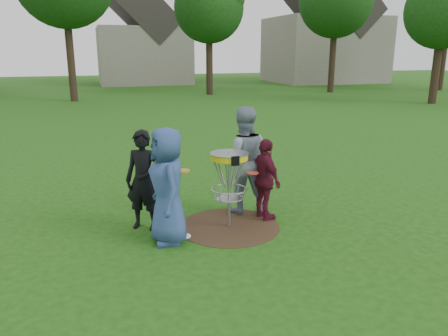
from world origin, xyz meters
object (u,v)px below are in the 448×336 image
object	(u,v)px
player_black	(144,180)
player_grey	(243,160)
player_blue	(168,186)
disc_golf_basket	(229,171)
player_maroon	(265,180)

from	to	relation	value
player_black	player_grey	world-z (taller)	player_grey
player_grey	player_blue	bearing A→B (deg)	41.44
player_grey	disc_golf_basket	size ratio (longest dim) A/B	1.47
player_blue	player_maroon	bearing A→B (deg)	100.05
player_black	player_maroon	xyz separation A→B (m)	(2.16, -0.22, -0.12)
player_black	player_maroon	bearing A→B (deg)	23.42
player_blue	disc_golf_basket	bearing A→B (deg)	100.75
player_black	disc_golf_basket	xyz separation A→B (m)	(1.42, -0.39, 0.15)
player_blue	player_maroon	size ratio (longest dim) A/B	1.25
player_grey	player_maroon	bearing A→B (deg)	126.45
player_grey	player_maroon	xyz separation A→B (m)	(0.25, -0.51, -0.26)
player_blue	player_maroon	xyz separation A→B (m)	(1.86, 0.45, -0.19)
player_grey	player_maroon	world-z (taller)	player_grey
disc_golf_basket	player_grey	bearing A→B (deg)	53.95
player_blue	player_grey	bearing A→B (deg)	117.32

